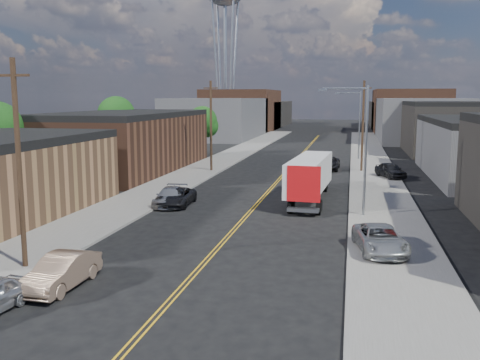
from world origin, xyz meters
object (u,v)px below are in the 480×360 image
at_px(semi_truck, 311,175).
at_px(car_left_c, 176,197).
at_px(car_left_d, 170,197).
at_px(car_right_lot_a, 380,239).
at_px(car_left_b, 62,272).
at_px(car_right_lot_c, 390,170).
at_px(car_ahead_truck, 328,163).

xyz_separation_m(semi_truck, car_left_c, (-9.83, -4.84, -1.35)).
relative_size(semi_truck, car_left_d, 2.89).
relative_size(semi_truck, car_right_lot_a, 2.76).
bearing_deg(car_left_b, car_right_lot_c, 67.15).
xyz_separation_m(car_left_c, car_right_lot_a, (14.59, -10.00, 0.17)).
relative_size(car_left_d, car_right_lot_a, 0.96).
bearing_deg(car_right_lot_c, semi_truck, -142.08).
bearing_deg(car_left_b, car_left_c, 94.20).
xyz_separation_m(semi_truck, car_right_lot_c, (7.09, 12.60, -1.12)).
height_order(car_left_d, car_ahead_truck, car_ahead_truck).
bearing_deg(car_right_lot_a, semi_truck, 98.10).
bearing_deg(car_left_b, car_right_lot_a, 31.74).
distance_m(car_left_c, car_right_lot_a, 17.69).
height_order(car_left_c, car_ahead_truck, car_ahead_truck).
distance_m(car_right_lot_a, car_ahead_truck, 33.39).
distance_m(car_right_lot_c, car_ahead_truck, 8.64).
bearing_deg(car_right_lot_c, car_left_d, -157.63).
distance_m(car_left_d, car_ahead_truck, 25.57).
height_order(car_left_d, car_right_lot_a, car_right_lot_a).
bearing_deg(car_ahead_truck, car_left_d, -113.47).
distance_m(semi_truck, car_ahead_truck, 18.34).
distance_m(semi_truck, car_right_lot_c, 14.51).
xyz_separation_m(car_left_d, car_right_lot_c, (17.40, 17.45, 0.21)).
bearing_deg(car_left_d, car_right_lot_a, -38.09).
distance_m(car_left_d, car_right_lot_c, 24.64).
bearing_deg(semi_truck, car_ahead_truck, 91.99).
relative_size(semi_truck, car_left_c, 2.83).
relative_size(car_left_b, car_ahead_truck, 0.84).
xyz_separation_m(semi_truck, car_left_d, (-10.31, -4.84, -1.33)).
bearing_deg(semi_truck, car_left_c, -149.90).
distance_m(car_left_c, car_right_lot_c, 24.30).
xyz_separation_m(semi_truck, car_right_lot_a, (4.76, -14.84, -1.18)).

